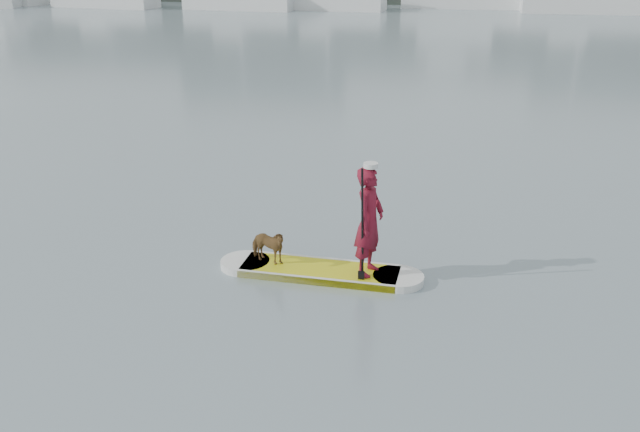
# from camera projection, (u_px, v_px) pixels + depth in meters

# --- Properties ---
(ground) EXTENTS (140.00, 140.00, 0.00)m
(ground) POSITION_uv_depth(u_px,v_px,m) (107.00, 328.00, 9.80)
(ground) COLOR slate
(ground) RESTS_ON ground
(paddleboard) EXTENTS (3.29, 1.00, 0.12)m
(paddleboard) POSITION_uv_depth(u_px,v_px,m) (320.00, 271.00, 11.32)
(paddleboard) COLOR #CFCD13
(paddleboard) RESTS_ON ground
(paddler) EXTENTS (0.58, 0.72, 1.72)m
(paddler) POSITION_uv_depth(u_px,v_px,m) (369.00, 221.00, 10.82)
(paddler) COLOR maroon
(paddler) RESTS_ON paddleboard
(white_cap) EXTENTS (0.22, 0.22, 0.07)m
(white_cap) POSITION_uv_depth(u_px,v_px,m) (371.00, 165.00, 10.50)
(white_cap) COLOR silver
(white_cap) RESTS_ON paddler
(dog) EXTENTS (0.76, 0.55, 0.58)m
(dog) POSITION_uv_depth(u_px,v_px,m) (267.00, 246.00, 11.37)
(dog) COLOR brown
(dog) RESTS_ON paddleboard
(paddle) EXTENTS (0.10, 0.30, 2.00)m
(paddle) POSITION_uv_depth(u_px,v_px,m) (362.00, 239.00, 10.66)
(paddle) COLOR black
(paddle) RESTS_ON ground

